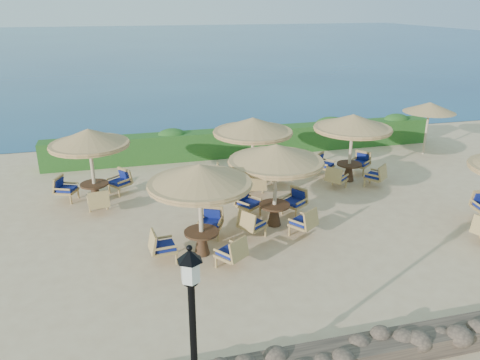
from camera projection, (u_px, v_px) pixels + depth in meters
ground at (309, 220)px, 15.09m from camera, size 120.00×120.00×0.00m
sea at (149, 43)px, 78.35m from camera, size 160.00×160.00×0.00m
hedge at (249, 141)px, 21.38m from camera, size 18.00×0.90×1.20m
stone_wall at (427, 341)px, 9.40m from camera, size 15.00×0.65×0.44m
lamp_post at (194, 349)px, 7.26m from camera, size 0.44×0.44×3.31m
extra_parasol at (430, 107)px, 20.83m from camera, size 2.30×2.30×2.41m
cafe_set_0 at (200, 191)px, 12.38m from camera, size 2.83×2.82×2.65m
cafe_set_1 at (276, 170)px, 14.10m from camera, size 2.91×2.91×2.65m
cafe_set_3 at (90, 151)px, 15.75m from camera, size 2.77×2.78×2.65m
cafe_set_4 at (253, 139)px, 17.25m from camera, size 2.96×2.96×2.65m
cafe_set_5 at (352, 135)px, 17.74m from camera, size 2.96×2.96×2.65m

